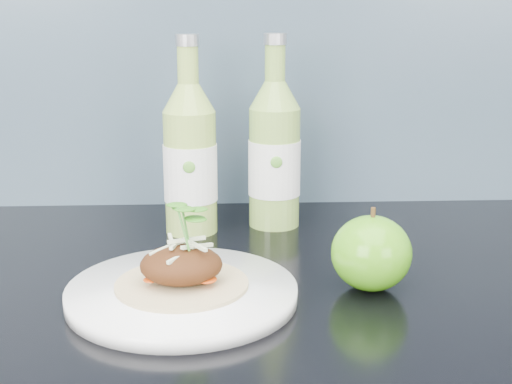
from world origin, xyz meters
TOP-DOWN VIEW (x-y plane):
  - dinner_plate at (-0.10, 1.61)m, footprint 0.28×0.28m
  - pork_taco at (-0.10, 1.61)m, footprint 0.14×0.14m
  - green_apple at (0.11, 1.63)m, footprint 0.10×0.10m
  - cider_bottle_left at (-0.09, 1.84)m, footprint 0.09×0.09m
  - cider_bottle_right at (0.02, 1.87)m, footprint 0.08×0.08m

SIDE VIEW (x-z plane):
  - dinner_plate at x=-0.10m, z-range 0.90..0.92m
  - green_apple at x=0.11m, z-range 0.90..0.99m
  - pork_taco at x=-0.10m, z-range 0.90..0.99m
  - cider_bottle_left at x=-0.09m, z-range 0.87..1.13m
  - cider_bottle_right at x=0.02m, z-range 0.87..1.13m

